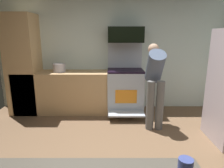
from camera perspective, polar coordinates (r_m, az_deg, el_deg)
The scene contains 9 objects.
ground_plane at distance 2.82m, azimuth 0.55°, elevation -22.99°, with size 5.20×4.80×0.02m, color brown.
wall_back at distance 4.61m, azimuth 0.46°, elevation 9.22°, with size 5.20×0.12×2.60m, color silver.
lower_cabinet_run at distance 4.50m, azimuth -11.11°, elevation -2.20°, with size 2.40×0.60×0.90m, color tan.
cabinet_column at distance 4.68m, azimuth -23.61°, elevation 5.04°, with size 0.60×0.60×2.10m, color tan.
oven_range at distance 4.39m, azimuth 4.02°, elevation -1.56°, with size 0.76×0.95×1.52m.
microwave at distance 4.32m, azimuth 4.22°, elevation 13.88°, with size 0.74×0.38×0.32m, color black.
person_cook at distance 3.65m, azimuth 12.43°, elevation 1.25°, with size 0.31×0.60×1.52m.
mug_tea at distance 1.32m, azimuth 20.51°, elevation -21.12°, with size 0.09×0.09×0.09m, color #394586.
stock_pot at distance 4.43m, azimuth -14.57°, elevation 4.57°, with size 0.26×0.26×0.18m, color #BAB5C2.
Camera 1 is at (-0.01, -2.25, 1.69)m, focal length 31.98 mm.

